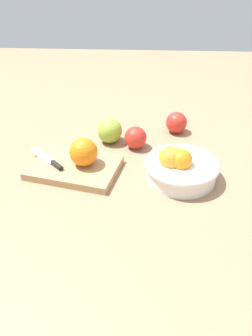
{
  "coord_description": "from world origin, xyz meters",
  "views": [
    {
      "loc": [
        -0.03,
        0.87,
        0.53
      ],
      "look_at": [
        0.01,
        0.13,
        0.04
      ],
      "focal_mm": 35.64,
      "sensor_mm": 36.0,
      "label": 1
    }
  ],
  "objects_px": {
    "bowl": "(180,167)",
    "apple_front_right": "(110,131)",
    "knife": "(51,161)",
    "apple_front_left": "(176,123)",
    "apple_front_center": "(136,138)",
    "cutting_board": "(74,168)",
    "orange_on_board": "(84,152)"
  },
  "relations": [
    {
      "from": "apple_front_right",
      "to": "apple_front_left",
      "type": "height_order",
      "value": "apple_front_right"
    },
    {
      "from": "knife",
      "to": "apple_front_center",
      "type": "height_order",
      "value": "apple_front_center"
    },
    {
      "from": "apple_front_right",
      "to": "apple_front_center",
      "type": "bearing_deg",
      "value": 159.14
    },
    {
      "from": "bowl",
      "to": "knife",
      "type": "relative_size",
      "value": 1.64
    },
    {
      "from": "bowl",
      "to": "apple_front_center",
      "type": "relative_size",
      "value": 2.89
    },
    {
      "from": "cutting_board",
      "to": "apple_front_center",
      "type": "bearing_deg",
      "value": -140.05
    },
    {
      "from": "apple_front_center",
      "to": "orange_on_board",
      "type": "bearing_deg",
      "value": 44.49
    },
    {
      "from": "bowl",
      "to": "knife",
      "type": "xyz_separation_m",
      "value": [
        0.36,
        -0.03,
        -0.01
      ]
    },
    {
      "from": "cutting_board",
      "to": "apple_front_left",
      "type": "xyz_separation_m",
      "value": [
        -0.3,
        -0.25,
        0.02
      ]
    },
    {
      "from": "orange_on_board",
      "to": "apple_front_left",
      "type": "distance_m",
      "value": 0.37
    },
    {
      "from": "orange_on_board",
      "to": "apple_front_right",
      "type": "distance_m",
      "value": 0.18
    },
    {
      "from": "orange_on_board",
      "to": "apple_front_center",
      "type": "bearing_deg",
      "value": -135.51
    },
    {
      "from": "cutting_board",
      "to": "apple_front_center",
      "type": "height_order",
      "value": "apple_front_center"
    },
    {
      "from": "cutting_board",
      "to": "knife",
      "type": "xyz_separation_m",
      "value": [
        0.07,
        -0.01,
        0.02
      ]
    },
    {
      "from": "bowl",
      "to": "cutting_board",
      "type": "bearing_deg",
      "value": -3.83
    },
    {
      "from": "knife",
      "to": "apple_front_left",
      "type": "relative_size",
      "value": 1.72
    },
    {
      "from": "bowl",
      "to": "apple_front_left",
      "type": "height_order",
      "value": "bowl"
    },
    {
      "from": "bowl",
      "to": "orange_on_board",
      "type": "relative_size",
      "value": 2.56
    },
    {
      "from": "bowl",
      "to": "knife",
      "type": "height_order",
      "value": "bowl"
    },
    {
      "from": "cutting_board",
      "to": "apple_front_left",
      "type": "height_order",
      "value": "apple_front_left"
    },
    {
      "from": "knife",
      "to": "apple_front_left",
      "type": "distance_m",
      "value": 0.44
    },
    {
      "from": "bowl",
      "to": "apple_front_right",
      "type": "xyz_separation_m",
      "value": [
        0.21,
        -0.19,
        0.0
      ]
    },
    {
      "from": "cutting_board",
      "to": "orange_on_board",
      "type": "relative_size",
      "value": 3.09
    },
    {
      "from": "knife",
      "to": "apple_front_right",
      "type": "xyz_separation_m",
      "value": [
        -0.15,
        -0.16,
        0.01
      ]
    },
    {
      "from": "cutting_board",
      "to": "orange_on_board",
      "type": "distance_m",
      "value": 0.06
    },
    {
      "from": "orange_on_board",
      "to": "apple_front_center",
      "type": "height_order",
      "value": "orange_on_board"
    },
    {
      "from": "apple_front_center",
      "to": "apple_front_right",
      "type": "distance_m",
      "value": 0.09
    },
    {
      "from": "apple_front_right",
      "to": "apple_front_left",
      "type": "xyz_separation_m",
      "value": [
        -0.22,
        -0.08,
        -0.0
      ]
    },
    {
      "from": "cutting_board",
      "to": "knife",
      "type": "distance_m",
      "value": 0.07
    },
    {
      "from": "apple_front_center",
      "to": "bowl",
      "type": "bearing_deg",
      "value": 128.28
    },
    {
      "from": "apple_front_center",
      "to": "apple_front_right",
      "type": "xyz_separation_m",
      "value": [
        0.08,
        -0.03,
        0.01
      ]
    },
    {
      "from": "apple_front_center",
      "to": "apple_front_left",
      "type": "bearing_deg",
      "value": -140.17
    }
  ]
}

